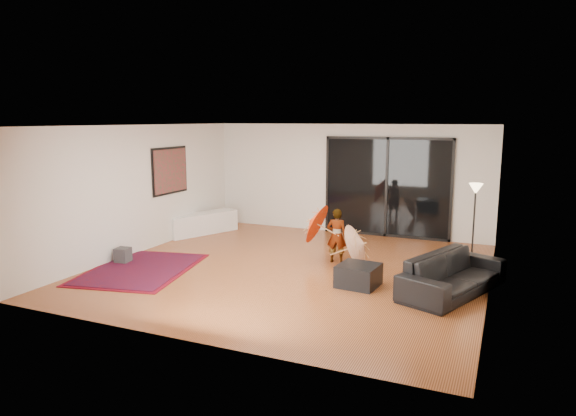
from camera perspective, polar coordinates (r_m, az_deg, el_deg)
The scene contains 17 objects.
floor at distance 9.84m, azimuth 0.45°, elevation -6.77°, with size 7.00×7.00×0.00m, color #AD5C2F.
ceiling at distance 9.43m, azimuth 0.47°, elevation 9.15°, with size 7.00×7.00×0.00m, color white.
wall_back at distance 12.81m, azimuth 6.59°, elevation 3.22°, with size 7.00×7.00×0.00m, color silver.
wall_front at distance 6.52m, azimuth -11.66°, elevation -3.34°, with size 7.00×7.00×0.00m, color silver.
wall_left at distance 11.36m, azimuth -16.03°, elevation 2.06°, with size 7.00×7.00×0.00m, color silver.
wall_right at distance 8.81m, azimuth 21.92°, elevation -0.45°, with size 7.00×7.00×0.00m, color silver.
sliding_door at distance 12.55m, azimuth 10.91°, elevation 2.27°, with size 3.06×0.07×2.40m.
painting at distance 12.09m, azimuth -12.96°, elevation 4.07°, with size 0.04×1.28×1.08m.
media_console at distance 12.93m, azimuth -9.51°, elevation -1.69°, with size 0.46×1.85×0.51m, color white.
speaker at distance 10.73m, azimuth -17.88°, elevation -5.02°, with size 0.26×0.26×0.30m, color #424244.
persian_rug at distance 10.19m, azimuth -16.03°, elevation -6.53°, with size 2.29×2.84×0.02m.
sofa at distance 8.86m, azimuth 17.86°, elevation -7.00°, with size 2.19×0.86×0.64m, color black.
ottoman at distance 8.90m, azimuth 7.83°, elevation -7.42°, with size 0.65×0.65×0.37m, color black.
floor_lamp at distance 10.75m, azimuth 20.08°, elevation 0.83°, with size 0.27×0.27×1.57m.
child at distance 10.21m, azimuth 5.43°, elevation -3.07°, with size 0.39×0.26×1.08m, color #999999.
parasol_orange at distance 10.30m, azimuth 2.45°, elevation -1.82°, with size 0.49×0.84×0.86m.
parasol_white at distance 9.91m, azimuth 8.46°, elevation -3.75°, with size 0.52×0.87×0.93m.
Camera 1 is at (3.68, -8.68, 2.82)m, focal length 32.00 mm.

